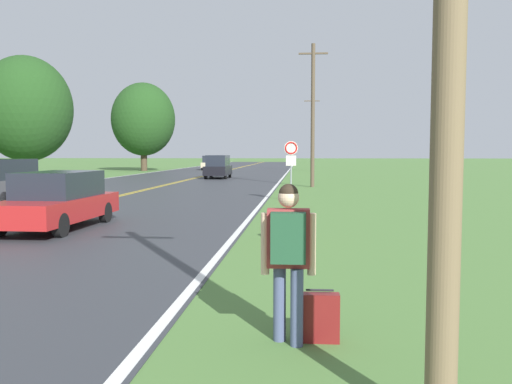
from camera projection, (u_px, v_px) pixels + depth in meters
The scene contains 12 objects.
hitchhiker_person at pixel (288, 247), 5.98m from camera, with size 0.61×0.43×1.80m.
suitcase at pixel (320, 318), 6.13m from camera, with size 0.45×0.17×0.61m.
fire_hydrant at pixel (283, 225), 13.08m from camera, with size 0.45×0.29×0.80m.
traffic_sign at pixel (291, 156), 23.72m from camera, with size 0.60×0.10×2.64m.
utility_pole_midground at pixel (313, 113), 33.50m from camera, with size 1.80×0.24×8.82m.
utility_pole_far at pixel (312, 132), 63.12m from camera, with size 1.80×0.24×8.73m.
tree_left_verge at pixel (143, 119), 63.02m from camera, with size 7.36×7.36×10.25m.
tree_behind_sign at pixel (26, 109), 39.59m from camera, with size 6.69×6.69×9.19m.
car_red_sedan_nearest at pixel (58, 200), 15.24m from camera, with size 1.94×4.83×1.61m.
car_dark_grey_van_approaching at pixel (1, 182), 21.56m from camera, with size 1.88×4.32×1.88m.
car_black_van_mid_near at pixel (218, 166), 45.06m from camera, with size 1.88×4.66×1.93m.
car_champagne_suv_mid_far at pixel (210, 162), 66.77m from camera, with size 1.94×4.27×1.77m.
Camera 1 is at (9.05, -3.57, 2.14)m, focal length 38.00 mm.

